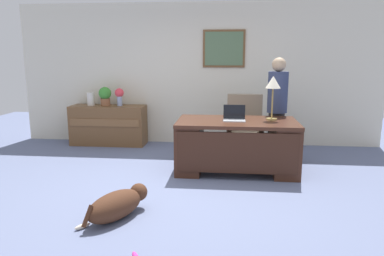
{
  "coord_description": "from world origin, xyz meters",
  "views": [
    {
      "loc": [
        0.62,
        -4.43,
        1.7
      ],
      "look_at": [
        0.13,
        0.3,
        0.75
      ],
      "focal_mm": 33.62,
      "sensor_mm": 36.0,
      "label": 1
    }
  ],
  "objects": [
    {
      "name": "person_standing",
      "position": [
        1.4,
        1.45,
        0.87
      ],
      "size": [
        0.32,
        0.32,
        1.68
      ],
      "color": "#262323",
      "rests_on": "ground_plane"
    },
    {
      "name": "ground_plane",
      "position": [
        0.0,
        0.0,
        0.0
      ],
      "size": [
        12.0,
        12.0,
        0.0
      ],
      "primitive_type": "plane",
      "color": "slate"
    },
    {
      "name": "armchair",
      "position": [
        0.9,
        1.66,
        0.48
      ],
      "size": [
        0.6,
        0.59,
        1.06
      ],
      "color": "gray",
      "rests_on": "ground_plane"
    },
    {
      "name": "credenza",
      "position": [
        -1.7,
        2.25,
        0.38
      ],
      "size": [
        1.44,
        0.5,
        0.76
      ],
      "color": "brown",
      "rests_on": "ground_plane"
    },
    {
      "name": "vase_empty",
      "position": [
        -2.03,
        2.25,
        0.89
      ],
      "size": [
        0.14,
        0.14,
        0.25
      ],
      "primitive_type": "cylinder",
      "color": "silver",
      "rests_on": "credenza"
    },
    {
      "name": "dog_toy_plush",
      "position": [
        -0.82,
        -1.21,
        0.03
      ],
      "size": [
        0.15,
        0.17,
        0.05
      ],
      "primitive_type": "ellipsoid",
      "rotation": [
        0.0,
        0.0,
        0.91
      ],
      "color": "beige",
      "rests_on": "ground_plane"
    },
    {
      "name": "back_wall",
      "position": [
        0.0,
        2.6,
        1.35
      ],
      "size": [
        7.0,
        0.16,
        2.7
      ],
      "color": "beige",
      "rests_on": "ground_plane"
    },
    {
      "name": "vase_with_flowers",
      "position": [
        -1.46,
        2.25,
        0.97
      ],
      "size": [
        0.17,
        0.17,
        0.34
      ],
      "color": "#99A9CC",
      "rests_on": "credenza"
    },
    {
      "name": "laptop",
      "position": [
        0.71,
        0.84,
        0.83
      ],
      "size": [
        0.32,
        0.22,
        0.22
      ],
      "color": "#B2B5BA",
      "rests_on": "desk"
    },
    {
      "name": "desk_lamp",
      "position": [
        1.26,
        0.95,
        1.29
      ],
      "size": [
        0.22,
        0.22,
        0.65
      ],
      "color": "#9E8447",
      "rests_on": "desk"
    },
    {
      "name": "potted_plant",
      "position": [
        -1.75,
        2.25,
        0.96
      ],
      "size": [
        0.24,
        0.24,
        0.36
      ],
      "color": "brown",
      "rests_on": "credenza"
    },
    {
      "name": "dog_lying",
      "position": [
        -0.53,
        -0.94,
        0.15
      ],
      "size": [
        0.61,
        0.79,
        0.3
      ],
      "color": "#472819",
      "rests_on": "ground_plane"
    },
    {
      "name": "desk",
      "position": [
        0.75,
        0.8,
        0.42
      ],
      "size": [
        1.76,
        0.96,
        0.77
      ],
      "color": "#422316",
      "rests_on": "ground_plane"
    }
  ]
}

